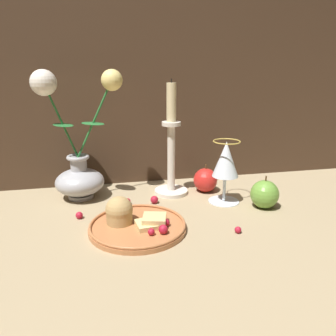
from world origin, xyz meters
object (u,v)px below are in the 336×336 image
Objects in this scene: vase at (78,158)px; plate_with_pastries at (133,222)px; apple_near_glass at (205,180)px; apple_beside_vase at (265,194)px; wine_glass at (226,162)px; candlestick at (171,153)px.

vase is 1.59× the size of plate_with_pastries.
apple_beside_vase is at bearing -51.85° from apple_near_glass.
plate_with_pastries is 0.28m from wine_glass.
wine_glass is 2.04× the size of apple_near_glass.
vase is at bearing 164.09° from wine_glass.
wine_glass reaches higher than apple_near_glass.
plate_with_pastries is at bearing -123.05° from candlestick.
candlestick reaches higher than apple_near_glass.
plate_with_pastries is 0.25m from candlestick.
plate_with_pastries is at bearing -60.15° from vase.
vase is at bearing 176.20° from apple_near_glass.
wine_glass is at bearing 23.04° from plate_with_pastries.
candlestick reaches higher than apple_beside_vase.
apple_beside_vase is at bearing -34.92° from candlestick.
vase is 0.26m from plate_with_pastries.
plate_with_pastries is 2.65× the size of apple_near_glass.
plate_with_pastries is at bearing -156.96° from wine_glass.
vase is 0.48m from apple_beside_vase.
vase is at bearing 119.85° from plate_with_pastries.
vase is 2.05× the size of wine_glass.
apple_beside_vase is (0.20, -0.14, -0.08)m from candlestick.
vase reaches higher than plate_with_pastries.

